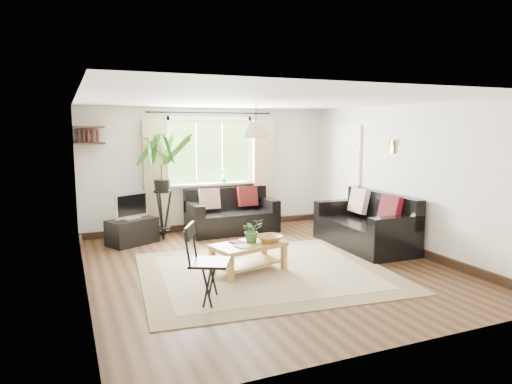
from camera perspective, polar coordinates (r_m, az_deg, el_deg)
name	(u,v)px	position (r m, az deg, el deg)	size (l,w,h in m)	color
floor	(267,266)	(6.81, 1.33, -9.23)	(5.50, 5.50, 0.00)	black
ceiling	(267,100)	(6.50, 1.40, 11.38)	(5.50, 5.50, 0.00)	white
wall_back	(210,169)	(9.11, -5.76, 2.88)	(5.00, 0.02, 2.40)	silver
wall_front	(394,222)	(4.23, 16.87, -3.60)	(5.00, 0.02, 2.40)	silver
wall_left	(81,195)	(5.98, -21.04, -0.41)	(0.02, 5.50, 2.40)	silver
wall_right	(405,178)	(7.90, 18.14, 1.70)	(0.02, 5.50, 2.40)	silver
rug	(265,272)	(6.52, 1.18, -9.94)	(3.41, 2.92, 0.02)	beige
window	(210,151)	(9.05, -5.72, 5.06)	(2.50, 0.16, 2.16)	white
door	(345,179)	(9.25, 11.04, 1.60)	(0.06, 0.96, 2.06)	silver
corner_shelf	(89,135)	(8.43, -20.18, 6.69)	(0.50, 0.50, 0.34)	black
pendant_lamp	(256,126)	(6.86, 0.00, 8.30)	(0.36, 0.36, 0.54)	beige
wall_sconce	(391,144)	(8.05, 16.53, 5.74)	(0.12, 0.12, 0.28)	beige
sofa_back	(232,212)	(8.85, -3.02, -2.48)	(1.70, 0.85, 0.80)	black
sofa_right	(364,222)	(7.97, 13.37, -3.62)	(0.93, 1.86, 0.88)	black
coffee_table	(249,258)	(6.48, -0.92, -8.21)	(1.02, 0.56, 0.42)	olive
table_plant	(252,230)	(6.47, -0.51, -4.79)	(0.30, 0.26, 0.33)	#2E5F26
bowl	(269,238)	(6.52, 1.67, -5.82)	(0.36, 0.36, 0.09)	olive
book_a	(237,247)	(6.20, -2.36, -6.88)	(0.16, 0.22, 0.02)	silver
book_b	(232,243)	(6.40, -3.00, -6.40)	(0.17, 0.23, 0.02)	brown
tv_stand	(132,231)	(8.27, -15.21, -4.79)	(0.83, 0.47, 0.44)	black
tv	(131,205)	(8.18, -15.33, -1.60)	(0.63, 0.21, 0.49)	#A5A5AA
palm_stand	(162,187)	(8.36, -11.65, 0.66)	(0.75, 0.75, 1.93)	black
folding_chair	(210,264)	(5.36, -5.80, -8.94)	(0.48, 0.48, 0.93)	black
sill_plant	(224,176)	(9.09, -4.02, 2.03)	(0.14, 0.10, 0.27)	#2D6023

